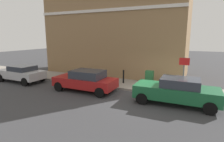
{
  "coord_description": "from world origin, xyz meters",
  "views": [
    {
      "loc": [
        -10.79,
        -2.83,
        3.7
      ],
      "look_at": [
        1.01,
        2.76,
        1.2
      ],
      "focal_mm": 29.16,
      "sensor_mm": 36.0,
      "label": 1
    }
  ],
  "objects_px": {
    "car_silver": "(21,73)",
    "utility_cabinet": "(149,79)",
    "bollard_near_cabinet": "(123,76)",
    "street_sign": "(184,70)",
    "bollard_far_kerb": "(97,77)",
    "car_green": "(176,91)",
    "car_red": "(86,80)"
  },
  "relations": [
    {
      "from": "car_silver",
      "to": "bollard_far_kerb",
      "type": "distance_m",
      "value": 6.46
    },
    {
      "from": "bollard_far_kerb",
      "to": "street_sign",
      "type": "relative_size",
      "value": 0.45
    },
    {
      "from": "car_silver",
      "to": "utility_cabinet",
      "type": "bearing_deg",
      "value": -164.48
    },
    {
      "from": "car_silver",
      "to": "bollard_far_kerb",
      "type": "height_order",
      "value": "car_silver"
    },
    {
      "from": "car_green",
      "to": "bollard_far_kerb",
      "type": "distance_m",
      "value": 6.01
    },
    {
      "from": "street_sign",
      "to": "car_green",
      "type": "bearing_deg",
      "value": 172.87
    },
    {
      "from": "car_green",
      "to": "car_red",
      "type": "relative_size",
      "value": 1.03
    },
    {
      "from": "car_red",
      "to": "street_sign",
      "type": "distance_m",
      "value": 6.35
    },
    {
      "from": "car_silver",
      "to": "bollard_near_cabinet",
      "type": "xyz_separation_m",
      "value": [
        2.63,
        -8.0,
        -0.01
      ]
    },
    {
      "from": "utility_cabinet",
      "to": "bollard_near_cabinet",
      "type": "bearing_deg",
      "value": 87.18
    },
    {
      "from": "car_green",
      "to": "bollard_far_kerb",
      "type": "xyz_separation_m",
      "value": [
        1.39,
        5.84,
        -0.06
      ]
    },
    {
      "from": "car_red",
      "to": "utility_cabinet",
      "type": "height_order",
      "value": "car_red"
    },
    {
      "from": "bollard_near_cabinet",
      "to": "street_sign",
      "type": "bearing_deg",
      "value": -102.14
    },
    {
      "from": "car_silver",
      "to": "utility_cabinet",
      "type": "height_order",
      "value": "car_silver"
    },
    {
      "from": "car_red",
      "to": "utility_cabinet",
      "type": "relative_size",
      "value": 3.75
    },
    {
      "from": "car_green",
      "to": "street_sign",
      "type": "distance_m",
      "value": 1.83
    },
    {
      "from": "bollard_near_cabinet",
      "to": "car_silver",
      "type": "bearing_deg",
      "value": 108.19
    },
    {
      "from": "car_red",
      "to": "car_silver",
      "type": "distance_m",
      "value": 6.25
    },
    {
      "from": "car_green",
      "to": "street_sign",
      "type": "relative_size",
      "value": 1.93
    },
    {
      "from": "utility_cabinet",
      "to": "bollard_near_cabinet",
      "type": "relative_size",
      "value": 1.11
    },
    {
      "from": "bollard_far_kerb",
      "to": "car_red",
      "type": "bearing_deg",
      "value": 179.0
    },
    {
      "from": "car_silver",
      "to": "bollard_near_cabinet",
      "type": "bearing_deg",
      "value": -160.44
    },
    {
      "from": "utility_cabinet",
      "to": "street_sign",
      "type": "xyz_separation_m",
      "value": [
        -0.83,
        -2.29,
        0.98
      ]
    },
    {
      "from": "bollard_near_cabinet",
      "to": "street_sign",
      "type": "height_order",
      "value": "street_sign"
    },
    {
      "from": "car_silver",
      "to": "bollard_far_kerb",
      "type": "relative_size",
      "value": 3.92
    },
    {
      "from": "car_red",
      "to": "utility_cabinet",
      "type": "bearing_deg",
      "value": -147.27
    },
    {
      "from": "car_green",
      "to": "car_silver",
      "type": "height_order",
      "value": "car_green"
    },
    {
      "from": "bollard_far_kerb",
      "to": "street_sign",
      "type": "bearing_deg",
      "value": -88.2
    },
    {
      "from": "car_silver",
      "to": "bollard_near_cabinet",
      "type": "relative_size",
      "value": 3.92
    },
    {
      "from": "car_green",
      "to": "bollard_near_cabinet",
      "type": "xyz_separation_m",
      "value": [
        2.52,
        4.13,
        -0.06
      ]
    },
    {
      "from": "car_silver",
      "to": "street_sign",
      "type": "bearing_deg",
      "value": -170.79
    },
    {
      "from": "bollard_near_cabinet",
      "to": "car_red",
      "type": "bearing_deg",
      "value": 145.85
    }
  ]
}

